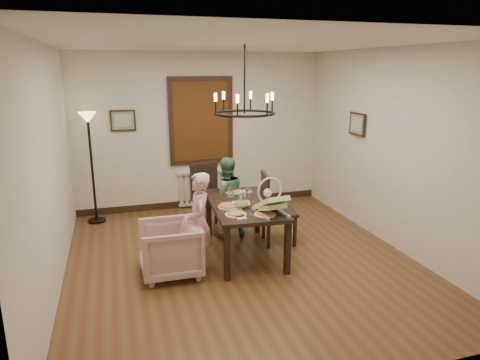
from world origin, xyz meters
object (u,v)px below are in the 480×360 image
seated_man (226,204)px  chair_far (210,198)px  dining_table (244,209)px  armchair (170,249)px  elderly_woman (199,231)px  baby_bouncer (271,202)px  chair_right (279,208)px  drinking_glass (241,199)px  floor_lamp (92,170)px

seated_man → chair_far: bearing=-63.6°
dining_table → armchair: size_ratio=2.18×
elderly_woman → baby_bouncer: 0.97m
chair_far → chair_right: size_ratio=0.99×
chair_right → seated_man: (-0.68, 0.48, -0.02)m
dining_table → armchair: (-1.07, -0.33, -0.31)m
drinking_glass → baby_bouncer: bearing=-62.6°
elderly_woman → baby_bouncer: size_ratio=2.17×
armchair → seated_man: size_ratio=0.73×
chair_right → floor_lamp: (-2.62, 1.71, 0.36)m
baby_bouncer → floor_lamp: bearing=124.6°
floor_lamp → baby_bouncer: bearing=-48.3°
armchair → drinking_glass: size_ratio=4.78×
armchair → elderly_woman: size_ratio=0.70×
armchair → baby_bouncer: size_ratio=1.52×
dining_table → seated_man: (-0.07, 0.70, -0.14)m
chair_right → armchair: 1.78m
seated_man → baby_bouncer: size_ratio=2.09×
dining_table → armchair: 1.16m
baby_bouncer → drinking_glass: size_ratio=3.15×
elderly_woman → chair_right: bearing=120.7°
elderly_woman → baby_bouncer: elderly_woman is taller
chair_right → armchair: bearing=117.4°
seated_man → baby_bouncer: bearing=99.8°
dining_table → chair_right: bearing=24.4°
armchair → floor_lamp: floor_lamp is taller
chair_right → seated_man: chair_right is taller
chair_far → baby_bouncer: 1.67m
dining_table → drinking_glass: bearing=-129.4°
dining_table → floor_lamp: 2.80m
drinking_glass → armchair: bearing=-164.9°
dining_table → seated_man: 0.72m
baby_bouncer → drinking_glass: baby_bouncer is taller
chair_right → armchair: (-1.67, -0.56, -0.20)m
chair_right → armchair: chair_right is taller
seated_man → floor_lamp: (-1.94, 1.24, 0.39)m
chair_far → elderly_woman: 1.45m
elderly_woman → chair_far: bearing=169.2°
chair_right → elderly_woman: size_ratio=1.01×
armchair → floor_lamp: size_ratio=0.41×
chair_right → baby_bouncer: chair_right is taller
baby_bouncer → chair_right: bearing=53.6°
chair_far → drinking_glass: 1.15m
dining_table → chair_far: size_ratio=1.54×
dining_table → floor_lamp: bearing=140.1°
dining_table → seated_man: size_ratio=1.59×
baby_bouncer → chair_far: bearing=98.4°
seated_man → baby_bouncer: 1.32m
chair_far → chair_right: 1.18m
chair_right → floor_lamp: floor_lamp is taller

